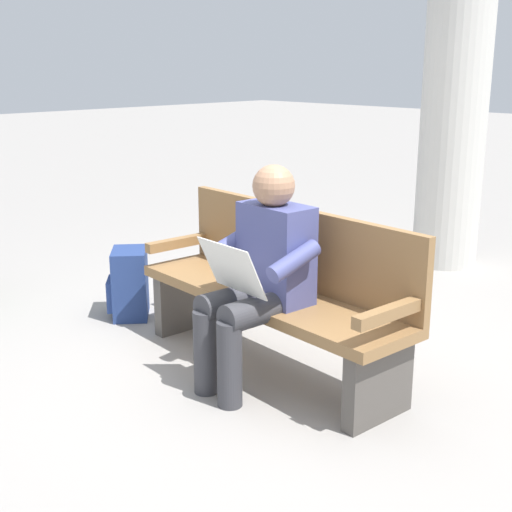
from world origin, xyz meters
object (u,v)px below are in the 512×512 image
Objects in this scene: person_seated at (260,272)px; backpack at (129,284)px; bench_near at (278,288)px; support_pillar at (461,25)px.

person_seated is 1.41m from backpack.
bench_near is 3.90× the size of backpack.
support_pillar is (0.55, -2.79, 1.33)m from person_seated.
bench_near is 0.31m from person_seated.
person_seated is at bearing 116.66° from bench_near.
bench_near reaches higher than backpack.
bench_near is 0.47× the size of support_pillar.
support_pillar is (0.45, -2.55, 1.50)m from bench_near.
backpack is 3.30m from support_pillar.
backpack is (1.35, -0.10, -0.40)m from person_seated.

